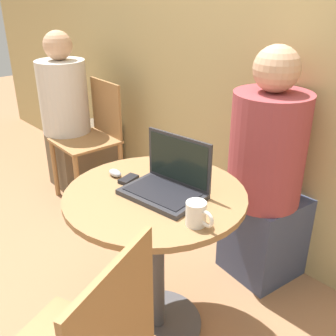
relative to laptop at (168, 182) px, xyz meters
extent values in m
plane|color=#9E704C|center=(-0.04, -0.03, -0.76)|extent=(12.00, 12.00, 0.00)
cube|color=tan|center=(-0.04, 0.84, 0.54)|extent=(7.00, 0.05, 2.60)
cylinder|color=#4C4C51|center=(-0.04, -0.03, -0.75)|extent=(0.42, 0.42, 0.02)
cylinder|color=#4C4C51|center=(-0.04, -0.03, -0.41)|extent=(0.07, 0.07, 0.67)
cylinder|color=olive|center=(-0.04, -0.03, -0.06)|extent=(0.74, 0.74, 0.02)
cube|color=#2D2D33|center=(0.00, -0.04, -0.04)|extent=(0.33, 0.25, 0.02)
cube|color=black|center=(0.00, -0.04, -0.03)|extent=(0.29, 0.20, 0.00)
cube|color=#2D2D33|center=(-0.01, 0.07, 0.07)|extent=(0.31, 0.05, 0.21)
cube|color=black|center=(-0.01, 0.06, 0.07)|extent=(0.28, 0.04, 0.18)
cube|color=black|center=(-0.19, -0.05, -0.04)|extent=(0.07, 0.10, 0.02)
ellipsoid|color=#B2B2B7|center=(-0.27, -0.06, -0.03)|extent=(0.07, 0.04, 0.03)
cylinder|color=white|center=(0.23, -0.08, -0.01)|extent=(0.07, 0.07, 0.09)
torus|color=white|center=(0.28, -0.08, -0.01)|extent=(0.06, 0.01, 0.06)
cube|color=#9E7042|center=(0.40, -0.54, -0.08)|extent=(0.15, 0.35, 0.42)
cube|color=#3D4766|center=(0.06, 0.74, -0.53)|extent=(0.42, 0.56, 0.47)
cylinder|color=#993D42|center=(0.04, 0.62, -0.02)|extent=(0.37, 0.37, 0.56)
sphere|color=tan|center=(0.04, 0.62, 0.37)|extent=(0.21, 0.21, 0.21)
cylinder|color=#9E7042|center=(-1.51, 0.24, -0.54)|extent=(0.04, 0.04, 0.44)
cylinder|color=#9E7042|center=(-1.16, 0.22, -0.54)|extent=(0.04, 0.04, 0.44)
cylinder|color=#9E7042|center=(-1.50, 0.60, -0.54)|extent=(0.04, 0.04, 0.44)
cylinder|color=#9E7042|center=(-1.14, 0.58, -0.54)|extent=(0.04, 0.04, 0.44)
cube|color=#9E7042|center=(-1.33, 0.41, -0.31)|extent=(0.42, 0.42, 0.02)
cube|color=#9E7042|center=(-1.32, 0.60, -0.10)|extent=(0.37, 0.03, 0.40)
cube|color=brown|center=(-1.57, 0.53, -0.53)|extent=(0.36, 0.51, 0.46)
cylinder|color=beige|center=(-1.58, 0.41, -0.04)|extent=(0.35, 0.35, 0.53)
sphere|color=tan|center=(-1.58, 0.41, 0.33)|extent=(0.20, 0.20, 0.20)
camera|label=1|loc=(1.02, -0.93, 0.71)|focal=42.00mm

